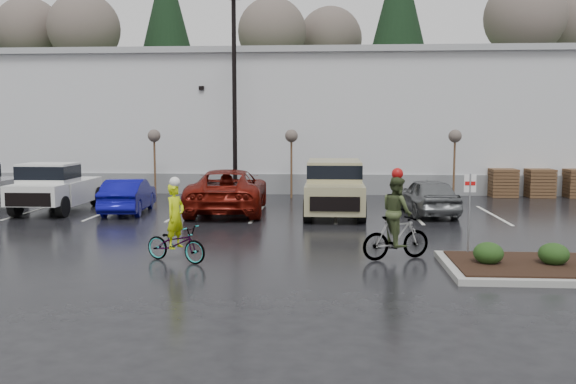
# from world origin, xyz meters

# --- Properties ---
(ground) EXTENTS (120.00, 120.00, 0.00)m
(ground) POSITION_xyz_m (0.00, 0.00, 0.00)
(ground) COLOR black
(ground) RESTS_ON ground
(warehouse) EXTENTS (60.50, 15.50, 7.20)m
(warehouse) POSITION_xyz_m (0.00, 21.99, 3.65)
(warehouse) COLOR silver
(warehouse) RESTS_ON ground
(wooded_ridge) EXTENTS (80.00, 25.00, 6.00)m
(wooded_ridge) POSITION_xyz_m (0.00, 45.00, 3.00)
(wooded_ridge) COLOR #1E3E19
(wooded_ridge) RESTS_ON ground
(lamppost) EXTENTS (0.50, 1.00, 9.22)m
(lamppost) POSITION_xyz_m (-4.00, 12.00, 5.69)
(lamppost) COLOR black
(lamppost) RESTS_ON ground
(sapling_west) EXTENTS (0.60, 0.60, 3.20)m
(sapling_west) POSITION_xyz_m (-8.00, 13.00, 2.73)
(sapling_west) COLOR #492F1D
(sapling_west) RESTS_ON ground
(sapling_mid) EXTENTS (0.60, 0.60, 3.20)m
(sapling_mid) POSITION_xyz_m (-1.50, 13.00, 2.73)
(sapling_mid) COLOR #492F1D
(sapling_mid) RESTS_ON ground
(sapling_east) EXTENTS (0.60, 0.60, 3.20)m
(sapling_east) POSITION_xyz_m (6.00, 13.00, 2.73)
(sapling_east) COLOR #492F1D
(sapling_east) RESTS_ON ground
(pallet_stack_a) EXTENTS (1.20, 1.20, 1.35)m
(pallet_stack_a) POSITION_xyz_m (8.50, 14.00, 0.68)
(pallet_stack_a) COLOR #492F1D
(pallet_stack_a) RESTS_ON ground
(pallet_stack_b) EXTENTS (1.20, 1.20, 1.35)m
(pallet_stack_b) POSITION_xyz_m (10.20, 14.00, 0.68)
(pallet_stack_b) COLOR #492F1D
(pallet_stack_b) RESTS_ON ground
(shrub_a) EXTENTS (0.70, 0.70, 0.52)m
(shrub_a) POSITION_xyz_m (4.00, -1.00, 0.41)
(shrub_a) COLOR black
(shrub_a) RESTS_ON curb_island
(shrub_b) EXTENTS (0.70, 0.70, 0.52)m
(shrub_b) POSITION_xyz_m (5.50, -1.00, 0.41)
(shrub_b) COLOR black
(shrub_b) RESTS_ON curb_island
(fire_lane_sign) EXTENTS (0.30, 0.05, 2.20)m
(fire_lane_sign) POSITION_xyz_m (3.80, 0.20, 1.41)
(fire_lane_sign) COLOR gray
(fire_lane_sign) RESTS_ON ground
(pickup_white) EXTENTS (2.10, 5.20, 1.96)m
(pickup_white) POSITION_xyz_m (-10.50, 8.16, 0.98)
(pickup_white) COLOR silver
(pickup_white) RESTS_ON ground
(car_blue) EXTENTS (1.81, 4.19, 1.34)m
(car_blue) POSITION_xyz_m (-7.56, 7.75, 0.67)
(car_blue) COLOR #0B0B81
(car_blue) RESTS_ON ground
(car_red) EXTENTS (3.16, 6.25, 1.69)m
(car_red) POSITION_xyz_m (-3.70, 8.22, 0.85)
(car_red) COLOR #651009
(car_red) RESTS_ON ground
(suv_tan) EXTENTS (2.20, 5.10, 2.06)m
(suv_tan) POSITION_xyz_m (0.45, 7.64, 1.03)
(suv_tan) COLOR tan
(suv_tan) RESTS_ON ground
(car_grey) EXTENTS (2.10, 4.31, 1.41)m
(car_grey) POSITION_xyz_m (4.04, 8.03, 0.71)
(car_grey) COLOR slate
(car_grey) RESTS_ON ground
(cyclist_hivis) EXTENTS (1.86, 1.27, 2.14)m
(cyclist_hivis) POSITION_xyz_m (-3.58, -0.57, 0.67)
(cyclist_hivis) COLOR #3F3F44
(cyclist_hivis) RESTS_ON ground
(cyclist_olive) EXTENTS (1.87, 1.18, 2.34)m
(cyclist_olive) POSITION_xyz_m (1.96, 0.07, 0.85)
(cyclist_olive) COLOR #3F3F44
(cyclist_olive) RESTS_ON ground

